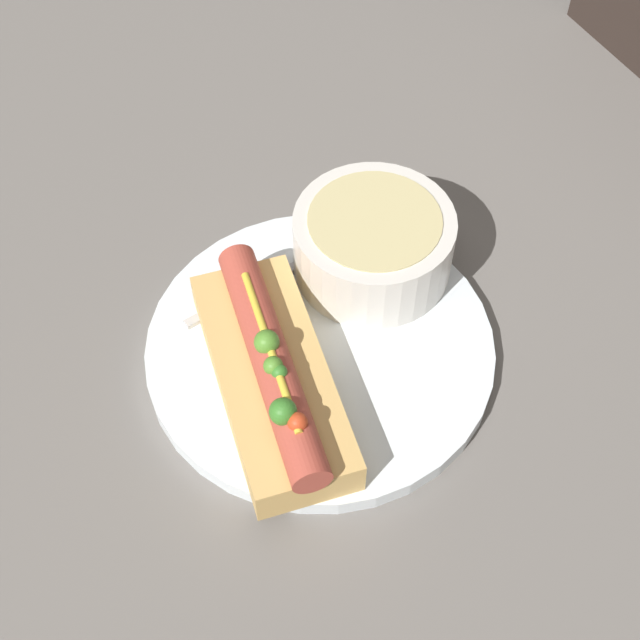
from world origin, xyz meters
name	(u,v)px	position (x,y,z in m)	size (l,w,h in m)	color
ground_plane	(320,354)	(0.00, 0.00, 0.00)	(4.00, 4.00, 0.00)	slate
dinner_plate	(320,349)	(0.00, 0.00, 0.01)	(0.24, 0.24, 0.01)	white
hot_dog	(272,374)	(0.02, -0.04, 0.03)	(0.18, 0.10, 0.06)	#DBAD60
soup_bowl	(373,241)	(-0.04, 0.07, 0.04)	(0.11, 0.11, 0.05)	silver
spoon	(309,257)	(-0.07, 0.03, 0.02)	(0.03, 0.14, 0.01)	#B7B7BC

